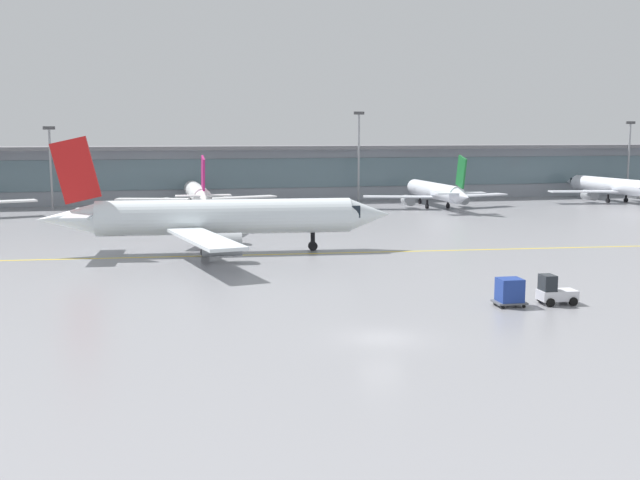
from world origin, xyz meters
name	(u,v)px	position (x,y,z in m)	size (l,w,h in m)	color
ground_plane	(382,338)	(0.00, 0.00, 0.00)	(400.00, 400.00, 0.00)	gray
taxiway_centreline_stripe	(228,255)	(-5.13, 32.55, 0.00)	(110.00, 0.36, 0.01)	yellow
terminal_concourse	(217,173)	(0.00, 93.13, 4.92)	(221.43, 11.00, 9.60)	#8C939E
gate_airplane_2	(197,193)	(-4.64, 77.32, 2.62)	(24.56, 26.33, 8.74)	white
gate_airplane_3	(435,191)	(32.58, 73.32, 2.59)	(24.25, 26.00, 8.64)	silver
gate_airplane_4	(613,186)	(66.25, 75.84, 2.69)	(25.12, 27.07, 8.96)	silver
taxiing_regional_jet	(221,218)	(-5.58, 34.59, 3.46)	(34.88, 32.31, 11.55)	white
baggage_tug	(554,292)	(14.45, 5.77, 0.89)	(2.67, 1.74, 2.10)	silver
cargo_dolly_lead	(510,291)	(11.14, 5.95, 1.05)	(2.18, 1.71, 1.94)	#595B60
apron_light_mast_1	(51,164)	(-26.49, 84.71, 7.09)	(1.80, 0.36, 12.82)	gray
apron_light_mast_2	(359,153)	(23.46, 85.58, 8.39)	(1.80, 0.36, 15.40)	gray
apron_light_mast_3	(629,155)	(76.03, 85.79, 7.66)	(1.80, 0.36, 13.94)	gray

